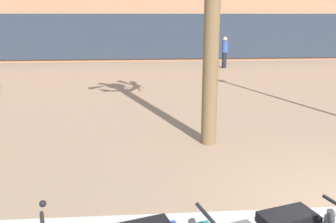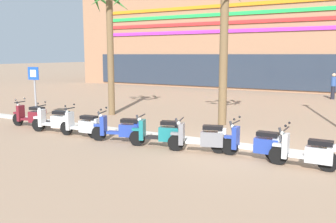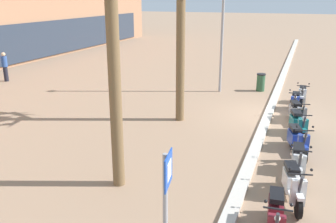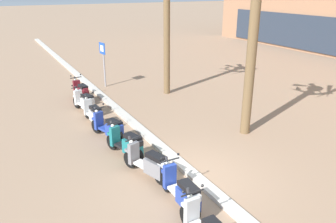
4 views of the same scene
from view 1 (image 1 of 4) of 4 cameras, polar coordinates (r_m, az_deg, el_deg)
The scene contains 1 object.
pedestrian_strolling_near_curb at distance 20.65m, azimuth 9.06°, elevation 9.46°, with size 0.34×0.34×1.74m.
Camera 1 is at (-3.31, -4.31, 2.93)m, focal length 38.04 mm.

